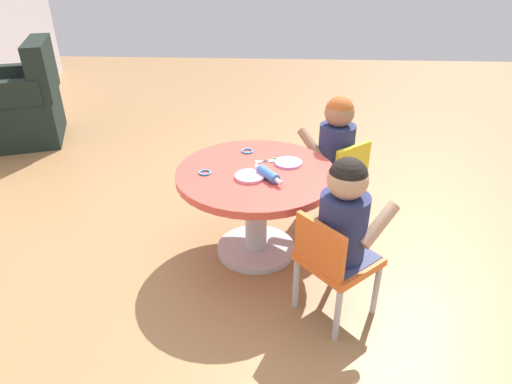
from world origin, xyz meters
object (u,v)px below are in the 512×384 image
at_px(seated_child_left, 345,214).
at_px(craft_scissors, 271,161).
at_px(craft_table, 256,193).
at_px(child_chair_left, 334,260).
at_px(child_chair_right, 338,176).
at_px(seated_child_right, 336,139).
at_px(rolling_pin, 268,174).
at_px(armchair_dark, 21,106).

relative_size(seated_child_left, craft_scissors, 3.62).
distance_m(craft_table, child_chair_left, 0.60).
xyz_separation_m(child_chair_right, seated_child_right, (0.03, 0.03, 0.23)).
relative_size(craft_table, child_chair_right, 1.55).
bearing_deg(rolling_pin, armchair_dark, 53.35).
bearing_deg(craft_scissors, seated_child_right, -53.41).
relative_size(child_chair_right, craft_scissors, 3.80).
bearing_deg(rolling_pin, seated_child_left, -136.58).
bearing_deg(child_chair_left, seated_child_right, -5.23).
bearing_deg(seated_child_right, craft_table, 131.13).
height_order(craft_table, child_chair_left, child_chair_left).
relative_size(child_chair_left, armchair_dark, 0.58).
xyz_separation_m(child_chair_right, rolling_pin, (-0.45, 0.41, 0.23)).
distance_m(child_chair_left, seated_child_left, 0.23).
height_order(seated_child_left, child_chair_right, seated_child_left).
xyz_separation_m(child_chair_left, armchair_dark, (2.03, 2.52, 0.00)).
bearing_deg(armchair_dark, child_chair_right, -114.54).
bearing_deg(craft_table, armchair_dark, 54.03).
bearing_deg(seated_child_left, craft_table, 42.16).
xyz_separation_m(armchair_dark, rolling_pin, (-1.65, -2.22, 0.22)).
xyz_separation_m(seated_child_right, craft_scissors, (-0.28, 0.37, -0.02)).
height_order(seated_child_left, seated_child_right, same).
height_order(child_chair_left, child_chair_right, same).
distance_m(child_chair_left, child_chair_right, 0.84).
height_order(child_chair_right, rolling_pin, rolling_pin).
bearing_deg(rolling_pin, child_chair_right, -42.35).
distance_m(child_chair_right, seated_child_right, 0.23).
height_order(seated_child_right, rolling_pin, seated_child_right).
xyz_separation_m(child_chair_left, seated_child_right, (0.86, -0.08, 0.23)).
relative_size(armchair_dark, rolling_pin, 4.58).
xyz_separation_m(seated_child_left, craft_scissors, (0.56, 0.32, -0.02)).
bearing_deg(seated_child_right, rolling_pin, 141.35).
relative_size(child_chair_left, seated_child_left, 1.05).
distance_m(rolling_pin, craft_scissors, 0.20).
xyz_separation_m(seated_child_left, seated_child_right, (0.83, -0.05, 0.00)).
relative_size(craft_table, seated_child_right, 1.63).
bearing_deg(rolling_pin, craft_scissors, -3.02).
height_order(craft_table, craft_scissors, craft_scissors).
xyz_separation_m(child_chair_right, armchair_dark, (1.20, 2.63, 0.00)).
bearing_deg(rolling_pin, craft_table, 36.53).
relative_size(child_chair_left, craft_scissors, 3.80).
distance_m(seated_child_right, rolling_pin, 0.61).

